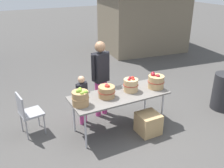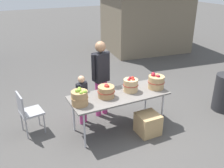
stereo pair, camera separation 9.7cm
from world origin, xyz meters
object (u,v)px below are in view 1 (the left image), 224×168
(apple_basket_red_0, at_px, (107,91))
(apple_basket_red_1, at_px, (131,85))
(apple_basket_green_0, at_px, (81,98))
(apple_basket_red_2, at_px, (156,81))
(folding_chair, at_px, (27,111))
(produce_crate, at_px, (148,123))
(vendor_adult, at_px, (101,73))
(child_customer, at_px, (82,96))
(market_table, at_px, (119,96))

(apple_basket_red_0, distance_m, apple_basket_red_1, 0.54)
(apple_basket_red_0, xyz_separation_m, apple_basket_red_1, (0.54, 0.02, 0.02))
(apple_basket_green_0, height_order, apple_basket_red_0, apple_basket_green_0)
(apple_basket_red_2, distance_m, folding_chair, 2.56)
(apple_basket_red_0, relative_size, produce_crate, 0.80)
(apple_basket_green_0, height_order, apple_basket_red_1, apple_basket_green_0)
(apple_basket_red_2, distance_m, vendor_adult, 1.14)
(apple_basket_red_1, bearing_deg, folding_chair, 163.07)
(apple_basket_red_2, height_order, produce_crate, apple_basket_red_2)
(apple_basket_red_0, distance_m, child_customer, 0.63)
(vendor_adult, xyz_separation_m, child_customer, (-0.48, -0.15, -0.35))
(apple_basket_green_0, distance_m, produce_crate, 1.45)
(apple_basket_green_0, relative_size, child_customer, 0.29)
(market_table, bearing_deg, vendor_adult, 97.54)
(market_table, height_order, apple_basket_red_1, apple_basket_red_1)
(folding_chair, bearing_deg, apple_basket_red_1, -114.24)
(produce_crate, bearing_deg, market_table, 136.14)
(apple_basket_red_2, distance_m, child_customer, 1.51)
(apple_basket_red_1, height_order, child_customer, child_customer)
(apple_basket_green_0, distance_m, child_customer, 0.66)
(child_customer, bearing_deg, apple_basket_red_0, 94.72)
(apple_basket_red_0, height_order, apple_basket_red_2, apple_basket_red_2)
(market_table, relative_size, folding_chair, 2.21)
(apple_basket_red_2, height_order, vendor_adult, vendor_adult)
(market_table, distance_m, produce_crate, 0.77)
(market_table, bearing_deg, apple_basket_red_0, 177.33)
(vendor_adult, bearing_deg, market_table, 87.05)
(apple_basket_green_0, xyz_separation_m, child_customer, (0.23, 0.56, -0.27))
(apple_basket_red_1, relative_size, produce_crate, 0.73)
(child_customer, distance_m, produce_crate, 1.41)
(apple_basket_red_2, xyz_separation_m, produce_crate, (-0.38, -0.34, -0.69))
(vendor_adult, height_order, child_customer, vendor_adult)
(apple_basket_red_2, xyz_separation_m, vendor_adult, (-0.89, 0.72, 0.08))
(child_customer, relative_size, produce_crate, 2.57)
(vendor_adult, distance_m, produce_crate, 1.40)
(produce_crate, bearing_deg, folding_chair, 153.60)
(market_table, bearing_deg, apple_basket_red_1, 6.75)
(market_table, relative_size, produce_crate, 4.62)
(apple_basket_green_0, relative_size, apple_basket_red_2, 0.92)
(apple_basket_red_1, distance_m, folding_chair, 2.03)
(apple_basket_green_0, bearing_deg, market_table, 4.06)
(apple_basket_green_0, distance_m, apple_basket_red_2, 1.60)
(apple_basket_red_1, height_order, folding_chair, apple_basket_red_1)
(apple_basket_red_1, xyz_separation_m, produce_crate, (0.15, -0.44, -0.68))
(market_table, relative_size, apple_basket_red_2, 5.65)
(apple_basket_red_2, bearing_deg, child_customer, 157.55)
(produce_crate, bearing_deg, vendor_adult, 115.81)
(apple_basket_red_0, height_order, folding_chair, apple_basket_red_0)
(apple_basket_red_1, xyz_separation_m, apple_basket_red_2, (0.53, -0.10, 0.01))
(market_table, bearing_deg, folding_chair, 159.43)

